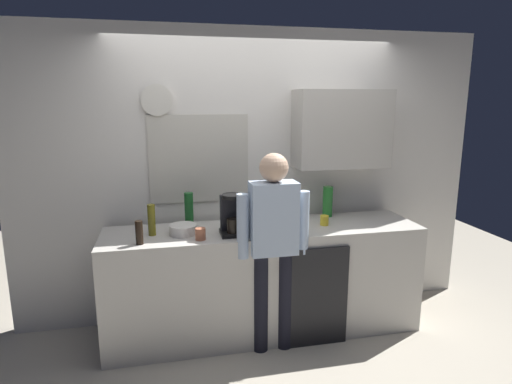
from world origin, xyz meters
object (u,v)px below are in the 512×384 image
bottle_green_wine (189,210)px  cup_terracotta_mug (200,234)px  coffee_maker (232,216)px  bottle_olive_oil (152,220)px  bottle_dark_sauce (139,233)px  bottle_clear_soda (328,201)px  mixing_bowl (183,229)px  cup_yellow_cup (324,220)px  person_at_sink (273,237)px

bottle_green_wine → cup_terracotta_mug: size_ratio=3.26×
coffee_maker → bottle_olive_oil: coffee_maker is taller
bottle_dark_sauce → coffee_maker: bearing=8.2°
coffee_maker → bottle_clear_soda: coffee_maker is taller
bottle_clear_soda → bottle_green_wine: size_ratio=0.93×
cup_terracotta_mug → mixing_bowl: bearing=126.4°
bottle_clear_soda → mixing_bowl: (-1.33, -0.27, -0.10)m
coffee_maker → bottle_clear_soda: size_ratio=1.18×
bottle_dark_sauce → mixing_bowl: bottle_dark_sauce is taller
cup_yellow_cup → bottle_dark_sauce: bearing=-173.5°
coffee_maker → bottle_olive_oil: (-0.63, 0.10, -0.02)m
person_at_sink → mixing_bowl: bearing=147.6°
cup_terracotta_mug → bottle_green_wine: bearing=100.0°
bottle_dark_sauce → bottle_green_wine: bearing=42.0°
cup_yellow_cup → mixing_bowl: size_ratio=0.39×
bottle_green_wine → person_at_sink: size_ratio=0.19×
bottle_dark_sauce → cup_terracotta_mug: bottle_dark_sauce is taller
bottle_olive_oil → coffee_maker: bearing=-9.2°
cup_yellow_cup → person_at_sink: size_ratio=0.05×
person_at_sink → cup_yellow_cup: bearing=16.9°
cup_yellow_cup → bottle_green_wine: bearing=171.1°
coffee_maker → bottle_green_wine: 0.41m
cup_terracotta_mug → coffee_maker: bearing=19.9°
bottle_olive_oil → bottle_green_wine: (0.30, 0.15, 0.02)m
bottle_clear_soda → bottle_olive_oil: 1.59m
bottle_dark_sauce → bottle_green_wine: bottle_green_wine is taller
coffee_maker → person_at_sink: (0.29, -0.20, -0.13)m
cup_yellow_cup → cup_terracotta_mug: 1.09m
bottle_green_wine → person_at_sink: person_at_sink is taller
bottle_dark_sauce → cup_yellow_cup: (1.52, 0.17, -0.05)m
bottle_olive_oil → cup_yellow_cup: (1.44, -0.03, -0.08)m
bottle_dark_sauce → bottle_olive_oil: 0.23m
person_at_sink → bottle_green_wine: bearing=133.2°
cup_yellow_cup → mixing_bowl: (-1.19, -0.00, -0.00)m
bottle_green_wine → cup_yellow_cup: 1.15m
bottle_green_wine → bottle_dark_sauce: bearing=-138.0°
mixing_bowl → person_at_sink: bearing=-21.9°
coffee_maker → mixing_bowl: coffee_maker is taller
bottle_olive_oil → person_at_sink: 0.97m
cup_yellow_cup → coffee_maker: bearing=-175.0°
bottle_clear_soda → bottle_green_wine: 1.27m
coffee_maker → mixing_bowl: 0.41m
coffee_maker → cup_yellow_cup: 0.82m
cup_yellow_cup → person_at_sink: person_at_sink is taller
coffee_maker → bottle_olive_oil: bearing=170.8°
cup_terracotta_mug → person_at_sink: 0.56m
mixing_bowl → bottle_olive_oil: bearing=172.3°
bottle_olive_oil → mixing_bowl: 0.26m
coffee_maker → bottle_clear_soda: 1.00m
coffee_maker → bottle_dark_sauce: bearing=-171.8°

